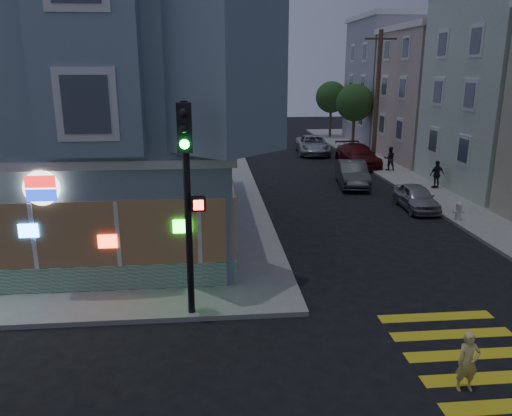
{
  "coord_description": "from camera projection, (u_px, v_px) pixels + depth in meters",
  "views": [
    {
      "loc": [
        0.36,
        -10.34,
        6.67
      ],
      "look_at": [
        1.82,
        5.27,
        2.26
      ],
      "focal_mm": 35.0,
      "sensor_mm": 36.0,
      "label": 1
    }
  ],
  "objects": [
    {
      "name": "ground",
      "position": [
        200.0,
        363.0,
        11.68
      ],
      "size": [
        120.0,
        120.0,
        0.0
      ],
      "primitive_type": "plane",
      "color": "black",
      "rests_on": "ground"
    },
    {
      "name": "corner_building",
      "position": [
        50.0,
        90.0,
        20.09
      ],
      "size": [
        14.6,
        14.6,
        11.4
      ],
      "color": "gray",
      "rests_on": "sidewalk_nw"
    },
    {
      "name": "row_house_c",
      "position": [
        473.0,
        97.0,
        36.13
      ],
      "size": [
        12.0,
        8.6,
        9.0
      ],
      "primitive_type": "cube",
      "color": "tan",
      "rests_on": "sidewalk_ne"
    },
    {
      "name": "row_house_d",
      "position": [
        423.0,
        83.0,
        44.55
      ],
      "size": [
        12.0,
        8.6,
        10.5
      ],
      "primitive_type": "cube",
      "color": "#9D9AAA",
      "rests_on": "sidewalk_ne"
    },
    {
      "name": "utility_pole",
      "position": [
        377.0,
        96.0,
        34.46
      ],
      "size": [
        2.2,
        0.3,
        9.0
      ],
      "color": "#4C3826",
      "rests_on": "sidewalk_ne"
    },
    {
      "name": "street_tree_near",
      "position": [
        355.0,
        103.0,
        40.46
      ],
      "size": [
        3.0,
        3.0,
        5.3
      ],
      "color": "#4C3826",
      "rests_on": "sidewalk_ne"
    },
    {
      "name": "street_tree_far",
      "position": [
        331.0,
        97.0,
        48.13
      ],
      "size": [
        3.0,
        3.0,
        5.3
      ],
      "color": "#4C3826",
      "rests_on": "sidewalk_ne"
    },
    {
      "name": "running_child",
      "position": [
        468.0,
        362.0,
        10.55
      ],
      "size": [
        0.5,
        0.33,
        1.35
      ],
      "primitive_type": "imported",
      "rotation": [
        0.0,
        0.0,
        -0.01
      ],
      "color": "#EACF78",
      "rests_on": "ground"
    },
    {
      "name": "pedestrian_a",
      "position": [
        390.0,
        159.0,
        32.77
      ],
      "size": [
        0.79,
        0.63,
        1.55
      ],
      "primitive_type": "imported",
      "rotation": [
        0.0,
        0.0,
        3.08
      ],
      "color": "black",
      "rests_on": "sidewalk_ne"
    },
    {
      "name": "pedestrian_b",
      "position": [
        437.0,
        174.0,
        27.88
      ],
      "size": [
        0.98,
        0.6,
        1.56
      ],
      "primitive_type": "imported",
      "rotation": [
        0.0,
        0.0,
        3.4
      ],
      "color": "black",
      "rests_on": "sidewalk_ne"
    },
    {
      "name": "parked_car_a",
      "position": [
        416.0,
        197.0,
        24.23
      ],
      "size": [
        1.57,
        3.61,
        1.21
      ],
      "primitive_type": "imported",
      "rotation": [
        0.0,
        0.0,
        -0.04
      ],
      "color": "#9C9FA3",
      "rests_on": "ground"
    },
    {
      "name": "parked_car_b",
      "position": [
        352.0,
        174.0,
        29.02
      ],
      "size": [
        2.09,
        4.55,
        1.45
      ],
      "primitive_type": "imported",
      "rotation": [
        0.0,
        0.0,
        -0.13
      ],
      "color": "#3C4042",
      "rests_on": "ground"
    },
    {
      "name": "parked_car_c",
      "position": [
        358.0,
        156.0,
        34.92
      ],
      "size": [
        2.41,
        5.28,
        1.5
      ],
      "primitive_type": "imported",
      "rotation": [
        0.0,
        0.0,
        0.06
      ],
      "color": "#5B1416",
      "rests_on": "ground"
    },
    {
      "name": "parked_car_d",
      "position": [
        313.0,
        145.0,
        39.89
      ],
      "size": [
        2.81,
        5.4,
        1.45
      ],
      "primitive_type": "imported",
      "rotation": [
        0.0,
        0.0,
        -0.08
      ],
      "color": "#A9AEB4",
      "rests_on": "ground"
    },
    {
      "name": "traffic_signal",
      "position": [
        187.0,
        176.0,
        12.63
      ],
      "size": [
        0.67,
        0.64,
        5.74
      ],
      "rotation": [
        0.0,
        0.0,
        0.07
      ],
      "color": "black",
      "rests_on": "sidewalk_nw"
    },
    {
      "name": "fire_hydrant",
      "position": [
        459.0,
        210.0,
        22.1
      ],
      "size": [
        0.47,
        0.27,
        0.82
      ],
      "color": "silver",
      "rests_on": "sidewalk_ne"
    }
  ]
}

